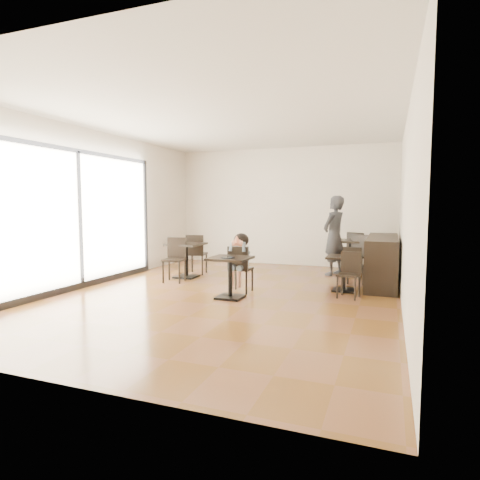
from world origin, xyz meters
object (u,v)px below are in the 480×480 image
at_px(cafe_table_back, 350,257).
at_px(chair_left_b, 174,260).
at_px(adult_patron, 334,236).
at_px(cafe_table_left, 186,260).
at_px(cafe_table_mid, 344,274).
at_px(chair_left_a, 197,254).
at_px(child_table, 230,278).
at_px(chair_mid_a, 354,266).
at_px(child, 241,263).
at_px(chair_mid_b, 349,275).
at_px(chair_back_a, 359,252).
at_px(child_chair, 241,269).
at_px(chair_back_b, 356,257).

distance_m(cafe_table_back, chair_left_b, 4.19).
xyz_separation_m(adult_patron, cafe_table_left, (-3.10, -1.51, -0.54)).
bearing_deg(chair_left_b, cafe_table_mid, -4.10).
relative_size(adult_patron, cafe_table_back, 2.29).
xyz_separation_m(cafe_table_back, chair_left_b, (-3.46, -2.36, 0.07)).
bearing_deg(chair_left_a, chair_left_b, 80.26).
relative_size(cafe_table_mid, cafe_table_left, 0.86).
height_order(child_table, cafe_table_left, cafe_table_left).
xyz_separation_m(cafe_table_left, chair_mid_a, (3.66, 0.35, 0.01)).
relative_size(child, chair_mid_b, 1.37).
distance_m(cafe_table_left, cafe_table_back, 3.90).
distance_m(child, chair_mid_b, 1.99).
distance_m(adult_patron, chair_mid_a, 1.39).
height_order(cafe_table_back, chair_back_a, chair_back_a).
xyz_separation_m(adult_patron, cafe_table_back, (0.36, 0.30, -0.53)).
bearing_deg(child, cafe_table_mid, 22.82).
distance_m(cafe_table_back, chair_left_a, 3.68).
xyz_separation_m(child_chair, cafe_table_mid, (1.83, 0.77, -0.10)).
relative_size(child_table, chair_mid_b, 0.90).
bearing_deg(chair_mid_a, chair_back_a, -80.46).
bearing_deg(cafe_table_back, child_chair, -122.44).
relative_size(child, chair_left_a, 1.18).
relative_size(child_chair, chair_mid_a, 1.09).
xyz_separation_m(chair_mid_a, chair_left_a, (-3.66, 0.20, 0.07)).
relative_size(cafe_table_back, chair_left_a, 0.86).
bearing_deg(cafe_table_back, chair_left_a, -160.03).
bearing_deg(cafe_table_back, cafe_table_left, -152.42).
height_order(child_chair, chair_mid_a, child_chair).
xyz_separation_m(child, chair_back_a, (1.93, 3.21, -0.07)).
height_order(child_table, chair_left_b, chair_left_b).
distance_m(adult_patron, cafe_table_mid, 1.86).
bearing_deg(chair_mid_b, chair_mid_a, 98.41).
bearing_deg(chair_left_b, cafe_table_back, 24.52).
bearing_deg(chair_back_b, cafe_table_left, -136.24).
xyz_separation_m(child_chair, chair_back_a, (1.93, 3.21, 0.05)).
bearing_deg(chair_mid_b, chair_left_b, -174.75).
xyz_separation_m(chair_mid_a, chair_mid_b, (0.00, -1.10, 0.00)).
distance_m(cafe_table_back, chair_back_a, 0.47).
height_order(child, chair_mid_a, child).
distance_m(child_table, chair_left_a, 2.68).
bearing_deg(chair_mid_b, child_chair, -165.19).
distance_m(child_table, cafe_table_left, 2.28).
bearing_deg(chair_left_a, chair_back_a, -164.80).
bearing_deg(cafe_table_mid, chair_mid_b, -75.97).
distance_m(child_chair, chair_left_b, 1.75).
height_order(cafe_table_back, chair_left_b, chair_left_b).
bearing_deg(child, chair_left_b, 165.97).
bearing_deg(chair_mid_a, cafe_table_mid, 84.38).
bearing_deg(cafe_table_left, chair_back_b, 19.13).
bearing_deg(chair_mid_a, chair_back_b, -79.25).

